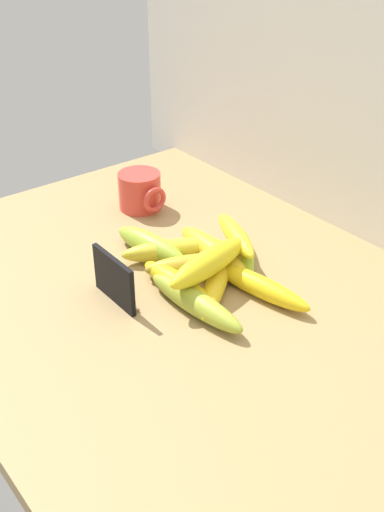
# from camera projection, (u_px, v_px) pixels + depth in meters

# --- Properties ---
(counter_top) EXTENTS (1.10, 0.76, 0.03)m
(counter_top) POSITION_uv_depth(u_px,v_px,m) (190.00, 306.00, 1.00)
(counter_top) COLOR #A48554
(counter_top) RESTS_ON ground
(back_wall) EXTENTS (1.30, 0.02, 0.70)m
(back_wall) POSITION_uv_depth(u_px,v_px,m) (369.00, 64.00, 1.03)
(back_wall) COLOR white
(back_wall) RESTS_ON ground
(chalkboard_sign) EXTENTS (0.11, 0.02, 0.08)m
(chalkboard_sign) POSITION_uv_depth(u_px,v_px,m) (114.00, 281.00, 0.97)
(chalkboard_sign) COLOR black
(chalkboard_sign) RESTS_ON counter_top
(coffee_mug) EXTENTS (0.10, 0.09, 0.08)m
(coffee_mug) POSITION_uv_depth(u_px,v_px,m) (140.00, 191.00, 1.26)
(coffee_mug) COLOR #DD3F37
(coffee_mug) RESTS_ON counter_top
(banana_0) EXTENTS (0.17, 0.05, 0.04)m
(banana_0) POSITION_uv_depth(u_px,v_px,m) (178.00, 284.00, 1.00)
(banana_0) COLOR yellow
(banana_0) RESTS_ON counter_top
(banana_1) EXTENTS (0.20, 0.07, 0.04)m
(banana_1) POSITION_uv_depth(u_px,v_px,m) (258.00, 286.00, 1.00)
(banana_1) COLOR yellow
(banana_1) RESTS_ON counter_top
(banana_2) EXTENTS (0.17, 0.07, 0.04)m
(banana_2) POSITION_uv_depth(u_px,v_px,m) (151.00, 245.00, 1.10)
(banana_2) COLOR #97B432
(banana_2) RESTS_ON counter_top
(banana_3) EXTENTS (0.13, 0.18, 0.04)m
(banana_3) POSITION_uv_depth(u_px,v_px,m) (199.00, 266.00, 1.04)
(banana_3) COLOR gold
(banana_3) RESTS_ON counter_top
(banana_4) EXTENTS (0.16, 0.18, 0.03)m
(banana_4) POSITION_uv_depth(u_px,v_px,m) (217.00, 282.00, 1.01)
(banana_4) COLOR yellow
(banana_4) RESTS_ON counter_top
(banana_5) EXTENTS (0.20, 0.06, 0.04)m
(banana_5) POSITION_uv_depth(u_px,v_px,m) (213.00, 252.00, 1.08)
(banana_5) COLOR yellow
(banana_5) RESTS_ON counter_top
(banana_6) EXTENTS (0.12, 0.19, 0.04)m
(banana_6) POSITION_uv_depth(u_px,v_px,m) (174.00, 250.00, 1.09)
(banana_6) COLOR yellow
(banana_6) RESTS_ON counter_top
(banana_7) EXTENTS (0.16, 0.13, 0.04)m
(banana_7) POSITION_uv_depth(u_px,v_px,m) (243.00, 253.00, 1.09)
(banana_7) COLOR #9BBD27
(banana_7) RESTS_ON counter_top
(banana_8) EXTENTS (0.21, 0.06, 0.04)m
(banana_8) POSITION_uv_depth(u_px,v_px,m) (195.00, 302.00, 0.96)
(banana_8) COLOR #A3B234
(banana_8) RESTS_ON counter_top
(banana_9) EXTENTS (0.16, 0.09, 0.03)m
(banana_9) POSITION_uv_depth(u_px,v_px,m) (236.00, 235.00, 1.07)
(banana_9) COLOR yellow
(banana_9) RESTS_ON banana_7
(banana_10) EXTENTS (0.08, 0.19, 0.04)m
(banana_10) POSITION_uv_depth(u_px,v_px,m) (208.00, 261.00, 0.99)
(banana_10) COLOR yellow
(banana_10) RESTS_ON banana_4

